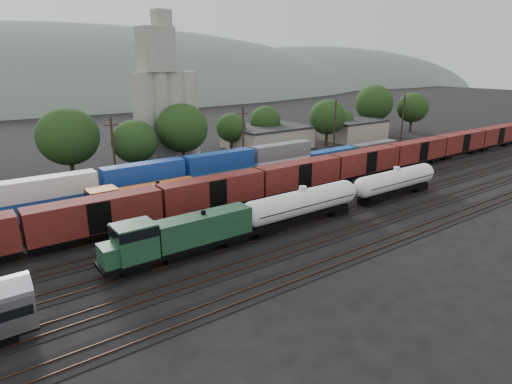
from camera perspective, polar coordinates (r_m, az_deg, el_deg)
ground at (r=57.11m, az=0.91°, el=-3.41°), size 600.00×600.00×0.00m
tracks at (r=57.10m, az=0.91°, el=-3.37°), size 180.00×33.20×0.20m
green_locomotive at (r=44.96m, az=-10.49°, el=-5.82°), size 18.14×3.20×4.80m
tank_car_a at (r=54.01m, az=6.18°, el=-1.55°), size 18.27×3.27×4.79m
tank_car_b at (r=67.70m, az=18.12°, el=1.43°), size 17.39×3.11×4.56m
orange_locomotive at (r=58.65m, az=-15.56°, el=-0.89°), size 17.73×2.96×4.43m
boxcar_string at (r=71.61m, az=10.36°, el=3.18°), size 184.40×2.90×4.20m
container_wall at (r=62.47m, az=-19.29°, el=-0.04°), size 160.19×2.60×5.80m
grain_silo at (r=86.77m, az=-11.96°, el=10.96°), size 13.40×5.00×29.00m
industrial_sheds at (r=88.82m, az=-9.45°, el=5.55°), size 119.38×17.26×5.10m
tree_band at (r=83.79m, az=-14.81°, el=7.88°), size 166.88×22.20×13.53m
utility_poles at (r=73.57m, az=-9.49°, el=6.06°), size 122.20×0.36×12.00m
distant_hills at (r=310.51m, az=-25.62°, el=7.96°), size 860.00×286.00×130.00m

